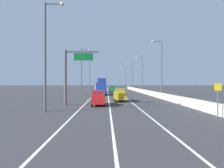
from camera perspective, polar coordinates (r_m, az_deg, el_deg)
The scene contains 21 objects.
ground_plane at distance 66.60m, azimuth 0.55°, elevation -2.25°, with size 320.00×320.00×0.00m, color #2D2D30.
lane_stripe_left at distance 57.65m, azimuth -4.60°, elevation -2.66°, with size 0.16×130.00×0.00m, color silver.
lane_stripe_center at distance 57.57m, azimuth -1.12°, elevation -2.67°, with size 0.16×130.00×0.00m, color silver.
lane_stripe_right at distance 57.70m, azimuth 2.36°, elevation -2.66°, with size 0.16×130.00×0.00m, color silver.
jersey_barrier_right at distance 43.85m, azimuth 12.43°, elevation -2.92°, with size 0.60×120.00×1.10m, color #B2ADA3.
overhead_sign_gantry at distance 28.88m, azimuth -11.23°, elevation 3.65°, with size 4.68×0.36×7.50m.
speed_advisory_sign at distance 20.21m, azimuth 27.08°, elevation -3.41°, with size 0.60×0.11×3.00m.
lamp_post_right_second at distance 43.03m, azimuth 13.15°, elevation 5.05°, with size 2.14×0.44×11.63m.
lamp_post_right_third at distance 67.91m, azimuth 8.06°, elevation 3.36°, with size 2.14×0.44×11.63m.
lamp_post_right_fourth at distance 93.01m, azimuth 5.45°, elevation 2.56°, with size 2.14×0.44×11.63m.
lamp_post_right_fifth at distance 118.18m, azimuth 3.72°, elevation 2.11°, with size 2.14×0.44×11.63m.
lamp_post_left_near at distance 23.25m, azimuth -17.38°, elevation 9.03°, with size 2.14×0.44×11.63m.
lamp_post_left_mid at distance 53.04m, azimuth -8.15°, elevation 4.18°, with size 2.14×0.44×11.63m.
lamp_post_left_far at distance 83.36m, azimuth -6.03°, elevation 2.81°, with size 2.14×0.44×11.63m.
car_green_0 at distance 65.89m, azimuth 0.05°, elevation -1.38°, with size 1.96×4.42×2.08m.
car_silver_1 at distance 82.88m, azimuth -4.19°, elevation -1.04°, with size 1.84×4.34×1.99m.
car_gray_2 at distance 82.62m, azimuth -0.11°, elevation -1.05°, with size 1.94×4.05×1.97m.
car_white_3 at distance 64.71m, azimuth -2.31°, elevation -1.42°, with size 1.84×4.13×2.07m.
car_red_4 at distance 28.19m, azimuth -3.79°, elevation -3.82°, with size 1.91×4.72×2.04m.
car_yellow_5 at distance 34.28m, azimuth 2.10°, elevation -3.03°, with size 1.83×4.60×2.09m.
box_truck at distance 52.52m, azimuth -2.85°, elevation -0.86°, with size 2.52×8.98×4.22m.
Camera 1 is at (-2.39, -2.49, 3.10)m, focal length 33.27 mm.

